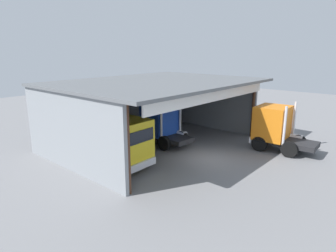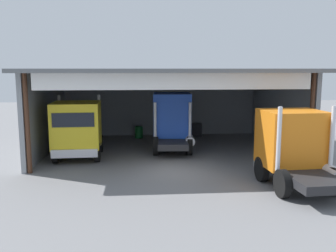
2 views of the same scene
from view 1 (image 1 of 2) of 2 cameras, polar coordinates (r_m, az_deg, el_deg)
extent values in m
plane|color=slate|center=(21.18, 7.56, -6.15)|extent=(80.00, 80.00, 0.00)
cube|color=gray|center=(27.46, -10.82, 3.81)|extent=(14.86, 0.24, 4.93)
cube|color=gray|center=(19.14, -18.45, -1.26)|extent=(0.24, 10.47, 4.93)
cube|color=gray|center=(29.35, 7.24, 4.62)|extent=(0.24, 10.47, 4.93)
cube|color=slate|center=(22.83, -1.88, 8.47)|extent=(15.46, 11.65, 0.20)
cylinder|color=#4C2D1E|center=(15.29, -7.74, -4.51)|extent=(0.24, 0.24, 4.93)
cylinder|color=#4C2D1E|center=(26.68, 16.04, 3.20)|extent=(0.24, 0.24, 4.93)
cube|color=white|center=(19.79, 9.13, 6.07)|extent=(13.37, 0.12, 0.90)
cube|color=yellow|center=(18.41, -8.18, -2.64)|extent=(2.64, 2.63, 2.50)
cube|color=black|center=(17.39, -5.32, -2.06)|extent=(2.17, 0.13, 0.75)
cube|color=silver|center=(17.96, -5.12, -7.56)|extent=(2.43, 0.24, 0.44)
cube|color=#232326|center=(20.22, -11.79, -5.18)|extent=(2.03, 3.57, 0.36)
cylinder|color=silver|center=(20.16, -8.55, -1.08)|extent=(0.18, 0.18, 3.05)
cylinder|color=silver|center=(18.76, -13.73, -2.52)|extent=(0.18, 0.18, 3.05)
cylinder|color=silver|center=(19.30, -13.89, -5.88)|extent=(0.60, 1.22, 0.56)
cylinder|color=black|center=(19.30, -4.51, -6.44)|extent=(0.34, 1.09, 1.08)
cylinder|color=black|center=(17.85, -9.55, -8.37)|extent=(0.34, 1.09, 1.08)
cylinder|color=black|center=(20.96, -9.38, -4.88)|extent=(0.34, 1.09, 1.08)
cylinder|color=black|center=(19.64, -14.32, -6.48)|extent=(0.34, 1.09, 1.08)
cube|color=#1E47B7|center=(23.70, -1.63, 1.78)|extent=(2.47, 2.42, 2.80)
cube|color=black|center=(24.43, -3.51, 3.31)|extent=(1.97, 0.20, 0.84)
cube|color=silver|center=(24.91, -3.48, -1.18)|extent=(2.21, 0.31, 0.44)
cube|color=#232326|center=(23.01, 1.05, -2.39)|extent=(1.93, 2.92, 0.36)
cylinder|color=silver|center=(22.18, -1.30, -0.05)|extent=(0.18, 0.18, 2.59)
cylinder|color=silver|center=(23.62, 2.36, 0.84)|extent=(0.18, 0.18, 2.59)
cylinder|color=silver|center=(23.90, 2.27, -1.46)|extent=(0.64, 1.24, 0.56)
cylinder|color=black|center=(23.78, -4.12, -2.32)|extent=(0.38, 1.14, 1.13)
cylinder|color=black|center=(25.10, -0.65, -1.39)|extent=(0.38, 1.14, 1.13)
cylinder|color=black|center=(22.38, -0.75, -3.36)|extent=(0.38, 1.14, 1.13)
cylinder|color=black|center=(23.77, 2.73, -2.31)|extent=(0.38, 1.14, 1.13)
cube|color=orange|center=(23.80, 19.44, 0.65)|extent=(2.69, 2.36, 2.49)
cube|color=black|center=(24.08, 16.98, 2.06)|extent=(2.19, 0.17, 0.75)
cube|color=silver|center=(24.51, 16.61, -2.00)|extent=(2.45, 0.29, 0.44)
cube|color=#232326|center=(23.67, 23.13, -3.07)|extent=(2.10, 3.24, 0.36)
cylinder|color=silver|center=(22.36, 21.53, -0.30)|extent=(0.18, 0.18, 3.06)
cylinder|color=silver|center=(24.54, 23.11, 0.78)|extent=(0.18, 0.18, 3.06)
cylinder|color=silver|center=(24.79, 23.20, -2.03)|extent=(0.62, 1.23, 0.56)
cylinder|color=black|center=(23.29, 17.18, -3.28)|extent=(0.36, 1.16, 1.15)
cylinder|color=black|center=(25.35, 19.05, -2.00)|extent=(0.36, 1.16, 1.15)
cylinder|color=black|center=(22.67, 22.32, -4.21)|extent=(0.36, 1.16, 1.15)
cylinder|color=black|center=(24.79, 23.79, -2.82)|extent=(0.36, 1.16, 1.15)
cylinder|color=#197233|center=(25.79, -11.68, -1.57)|extent=(0.58, 0.58, 0.85)
cube|color=black|center=(28.78, -5.37, 0.48)|extent=(0.90, 0.60, 1.00)
camera|label=2|loc=(16.70, 65.70, -1.92)|focal=39.25mm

